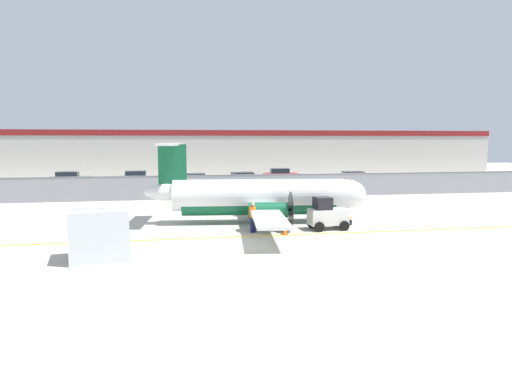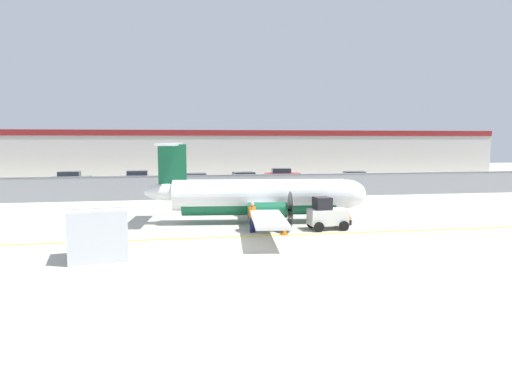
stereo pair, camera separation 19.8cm
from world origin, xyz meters
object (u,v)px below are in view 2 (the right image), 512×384
baggage_tug (327,215)px  traffic_cone_far_left (349,214)px  parked_car_3 (243,180)px  traffic_cone_near_right (284,229)px  parked_car_1 (138,178)px  ground_crew_worker (252,216)px  parked_car_4 (282,175)px  parked_car_0 (71,179)px  cargo_container (98,234)px  commuter_airplane (263,197)px  traffic_cone_near_left (271,225)px  parked_car_5 (353,179)px  parked_car_2 (196,181)px

baggage_tug → traffic_cone_far_left: bearing=48.5°
parked_car_3 → traffic_cone_near_right: bearing=81.2°
parked_car_1 → ground_crew_worker: bearing=-74.5°
baggage_tug → traffic_cone_near_right: size_ratio=3.73×
baggage_tug → parked_car_4: bearing=79.1°
ground_crew_worker → parked_car_0: same height
parked_car_0 → cargo_container: bearing=-77.9°
traffic_cone_near_right → traffic_cone_far_left: bearing=39.1°
commuter_airplane → ground_crew_worker: size_ratio=9.46×
baggage_tug → traffic_cone_far_left: size_ratio=3.73×
traffic_cone_far_left → parked_car_1: bearing=122.6°
commuter_airplane → parked_car_3: bearing=91.3°
traffic_cone_far_left → parked_car_0: 33.01m
ground_crew_worker → traffic_cone_near_left: bearing=73.2°
ground_crew_worker → traffic_cone_far_left: ground_crew_worker is taller
cargo_container → traffic_cone_near_left: 9.87m
commuter_airplane → parked_car_0: commuter_airplane is taller
parked_car_1 → parked_car_3: 11.89m
baggage_tug → parked_car_5: bearing=61.9°
cargo_container → parked_car_3: 29.64m
ground_crew_worker → traffic_cone_near_left: ground_crew_worker is taller
baggage_tug → traffic_cone_near_right: (-2.74, -1.06, -0.54)m
parked_car_0 → parked_car_2: same height
parked_car_5 → parked_car_4: bearing=-36.7°
parked_car_0 → parked_car_5: size_ratio=0.97×
parked_car_0 → parked_car_3: 18.79m
traffic_cone_near_left → parked_car_5: (13.62, 22.19, 0.58)m
parked_car_1 → parked_car_2: 7.93m
baggage_tug → parked_car_2: (-6.59, 22.44, 0.04)m
commuter_airplane → traffic_cone_near_right: 4.08m
commuter_airplane → parked_car_0: size_ratio=3.77×
cargo_container → parked_car_4: cargo_container is taller
cargo_container → traffic_cone_near_right: size_ratio=4.21×
commuter_airplane → traffic_cone_near_left: (0.03, -2.57, -1.29)m
commuter_airplane → cargo_container: bearing=-133.5°
traffic_cone_near_right → parked_car_5: size_ratio=0.15×
parked_car_1 → parked_car_4: bearing=3.3°
parked_car_4 → parked_car_5: same height
traffic_cone_near_left → parked_car_3: (1.56, 23.04, 0.58)m
traffic_cone_near_left → parked_car_3: bearing=86.1°
cargo_container → traffic_cone_near_right: cargo_container is taller
ground_crew_worker → parked_car_3: bearing=138.5°
baggage_tug → parked_car_1: bearing=112.0°
cargo_container → parked_car_4: (15.70, 33.41, -0.21)m
commuter_airplane → parked_car_5: bearing=60.9°
cargo_container → parked_car_4: 36.92m
ground_crew_worker → parked_car_0: size_ratio=0.40×
baggage_tug → parked_car_5: 24.69m
ground_crew_worker → traffic_cone_far_left: (6.92, 3.42, -0.64)m
parked_car_0 → parked_car_2: size_ratio=1.01×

